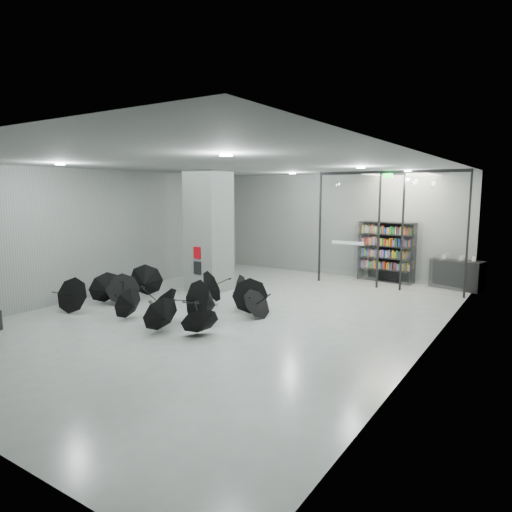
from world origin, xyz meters
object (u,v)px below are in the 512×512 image
Objects in this scene: umbrella_cluster at (173,303)px; shop_counter at (457,274)px; bookshelf at (386,252)px; column at (209,231)px.

shop_counter is at bearing 52.45° from umbrella_cluster.
bookshelf is at bearing -165.30° from shop_counter.
bookshelf is 0.39× the size of umbrella_cluster.
shop_counter is (6.95, 4.80, -1.50)m from column.
bookshelf is 2.51m from shop_counter.
umbrella_cluster is at bearing -107.58° from bookshelf.
shop_counter is 0.30× the size of umbrella_cluster.
column reaches higher than shop_counter.
bookshelf is at bearing 46.46° from column.
shop_counter is at bearing 34.62° from column.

